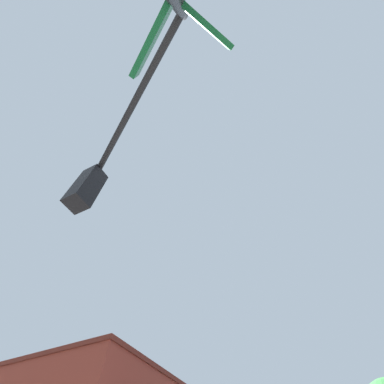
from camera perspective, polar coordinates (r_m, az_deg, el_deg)
The scene contains 1 object.
traffic_signal_near at distance 2.34m, azimuth -20.29°, elevation 13.32°, with size 1.82×2.91×5.32m.
Camera 1 is at (-7.19, -6.79, 1.67)m, focal length 21.43 mm.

